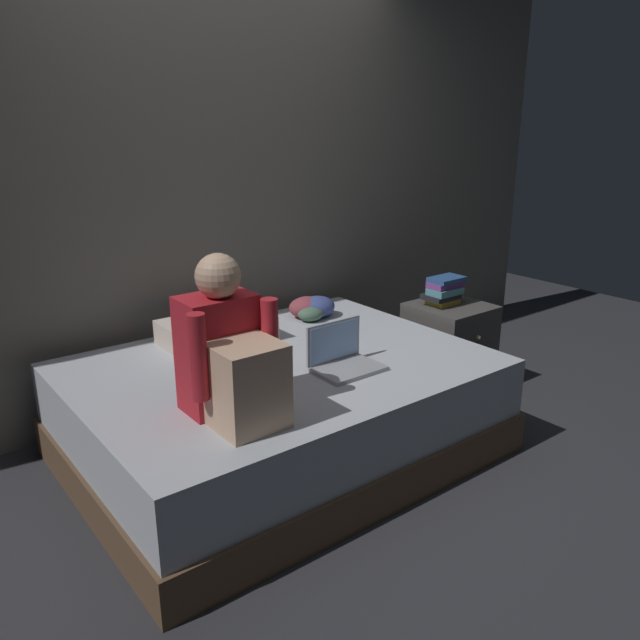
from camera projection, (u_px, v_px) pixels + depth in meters
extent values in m
plane|color=#2D2D33|center=(349.00, 463.00, 3.15)|extent=(8.00, 8.00, 0.00)
cube|color=slate|center=(217.00, 171.00, 3.63)|extent=(5.60, 0.10, 2.70)
cube|color=brown|center=(281.00, 434.00, 3.22)|extent=(2.00, 1.50, 0.20)
cube|color=#B2B7C1|center=(280.00, 390.00, 3.15)|extent=(1.96, 1.46, 0.30)
cube|color=#474442|center=(448.00, 346.00, 3.95)|extent=(0.44, 0.44, 0.55)
sphere|color=gray|center=(478.00, 338.00, 3.75)|extent=(0.04, 0.04, 0.04)
cube|color=#B21E28|center=(218.00, 352.00, 2.55)|extent=(0.30, 0.20, 0.48)
sphere|color=tan|center=(218.00, 276.00, 2.43)|extent=(0.18, 0.18, 0.18)
cube|color=tan|center=(247.00, 386.00, 2.41)|extent=(0.26, 0.24, 0.34)
cylinder|color=#B21E28|center=(198.00, 357.00, 2.34)|extent=(0.07, 0.07, 0.34)
cylinder|color=#B21E28|center=(270.00, 340.00, 2.52)|extent=(0.07, 0.07, 0.34)
cube|color=#9EA0A5|center=(349.00, 369.00, 2.99)|extent=(0.32, 0.22, 0.02)
cube|color=#9EA0A5|center=(333.00, 341.00, 3.04)|extent=(0.32, 0.01, 0.20)
cube|color=#8CB2EA|center=(335.00, 341.00, 3.03)|extent=(0.29, 0.00, 0.18)
cube|color=beige|center=(217.00, 330.00, 3.36)|extent=(0.56, 0.36, 0.13)
cube|color=gold|center=(443.00, 301.00, 3.88)|extent=(0.18, 0.13, 0.04)
cube|color=black|center=(441.00, 296.00, 3.85)|extent=(0.21, 0.16, 0.03)
cube|color=teal|center=(445.00, 291.00, 3.83)|extent=(0.21, 0.13, 0.04)
cube|color=#703D84|center=(446.00, 284.00, 3.84)|extent=(0.22, 0.12, 0.04)
cube|color=#284C84|center=(447.00, 279.00, 3.83)|extent=(0.21, 0.14, 0.03)
ellipsoid|color=#3D4C8E|center=(312.00, 309.00, 3.77)|extent=(0.19, 0.16, 0.10)
ellipsoid|color=#3D4C8E|center=(317.00, 307.00, 3.78)|extent=(0.23, 0.19, 0.13)
ellipsoid|color=#8E3D47|center=(307.00, 307.00, 3.78)|extent=(0.23, 0.19, 0.12)
ellipsoid|color=#4C6B56|center=(311.00, 313.00, 3.72)|extent=(0.17, 0.14, 0.09)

